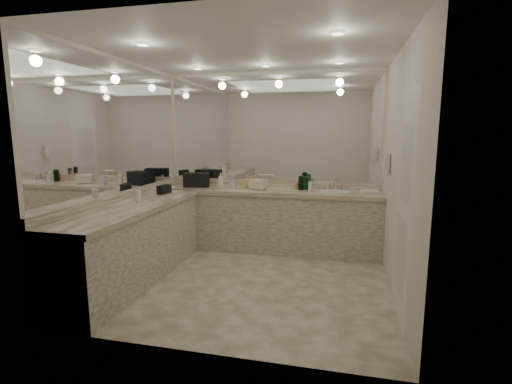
% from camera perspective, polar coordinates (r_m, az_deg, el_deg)
% --- Properties ---
extents(floor, '(3.20, 3.20, 0.00)m').
position_cam_1_polar(floor, '(4.49, -1.19, -13.36)').
color(floor, beige).
rests_on(floor, ground).
extents(ceiling, '(3.20, 3.20, 0.00)m').
position_cam_1_polar(ceiling, '(4.24, -1.32, 21.16)').
color(ceiling, white).
rests_on(ceiling, floor).
extents(wall_back, '(3.20, 0.02, 2.60)m').
position_cam_1_polar(wall_back, '(5.63, 2.53, 4.89)').
color(wall_back, silver).
rests_on(wall_back, floor).
extents(wall_left, '(0.02, 3.00, 2.60)m').
position_cam_1_polar(wall_left, '(4.82, -20.08, 3.62)').
color(wall_left, silver).
rests_on(wall_left, floor).
extents(wall_right, '(0.02, 3.00, 2.60)m').
position_cam_1_polar(wall_right, '(4.08, 21.11, 2.65)').
color(wall_right, silver).
rests_on(wall_right, floor).
extents(vanity_back_base, '(3.20, 0.60, 0.84)m').
position_cam_1_polar(vanity_back_base, '(5.47, 1.89, -4.56)').
color(vanity_back_base, beige).
rests_on(vanity_back_base, floor).
extents(vanity_back_top, '(3.20, 0.64, 0.06)m').
position_cam_1_polar(vanity_back_top, '(5.37, 1.89, 0.08)').
color(vanity_back_top, beige).
rests_on(vanity_back_top, vanity_back_base).
extents(vanity_left_base, '(0.60, 2.40, 0.84)m').
position_cam_1_polar(vanity_left_base, '(4.57, -18.34, -7.83)').
color(vanity_left_base, beige).
rests_on(vanity_left_base, floor).
extents(vanity_left_top, '(0.64, 2.42, 0.06)m').
position_cam_1_polar(vanity_left_top, '(4.46, -18.52, -2.30)').
color(vanity_left_top, beige).
rests_on(vanity_left_top, vanity_left_base).
extents(backsplash_back, '(3.20, 0.04, 0.10)m').
position_cam_1_polar(backsplash_back, '(5.64, 2.47, 1.33)').
color(backsplash_back, beige).
rests_on(backsplash_back, vanity_back_top).
extents(backsplash_left, '(0.04, 3.00, 0.10)m').
position_cam_1_polar(backsplash_left, '(4.85, -19.65, -0.50)').
color(backsplash_left, beige).
rests_on(backsplash_left, vanity_left_top).
extents(mirror_back, '(3.12, 0.01, 1.55)m').
position_cam_1_polar(mirror_back, '(5.60, 2.54, 9.74)').
color(mirror_back, white).
rests_on(mirror_back, wall_back).
extents(mirror_left, '(0.01, 2.92, 1.55)m').
position_cam_1_polar(mirror_left, '(4.79, -20.27, 9.28)').
color(mirror_left, white).
rests_on(mirror_left, wall_left).
extents(sink, '(0.44, 0.44, 0.03)m').
position_cam_1_polar(sink, '(5.28, 12.08, -0.01)').
color(sink, white).
rests_on(sink, vanity_back_top).
extents(faucet, '(0.24, 0.16, 0.14)m').
position_cam_1_polar(faucet, '(5.48, 12.14, 1.11)').
color(faucet, silver).
rests_on(faucet, vanity_back_top).
extents(wall_phone, '(0.06, 0.10, 0.24)m').
position_cam_1_polar(wall_phone, '(4.76, 19.46, 4.20)').
color(wall_phone, white).
rests_on(wall_phone, wall_right).
extents(door, '(0.02, 0.82, 2.10)m').
position_cam_1_polar(door, '(3.62, 21.76, -2.15)').
color(door, white).
rests_on(door, wall_right).
extents(black_toiletry_bag, '(0.43, 0.34, 0.22)m').
position_cam_1_polar(black_toiletry_bag, '(5.71, -9.14, 1.91)').
color(black_toiletry_bag, black).
rests_on(black_toiletry_bag, vanity_back_top).
extents(black_bag_spill, '(0.14, 0.22, 0.11)m').
position_cam_1_polar(black_bag_spill, '(5.15, -13.95, 0.37)').
color(black_bag_spill, black).
rests_on(black_bag_spill, vanity_left_top).
extents(cream_cosmetic_case, '(0.27, 0.23, 0.13)m').
position_cam_1_polar(cream_cosmetic_case, '(5.37, 0.31, 1.12)').
color(cream_cosmetic_case, beige).
rests_on(cream_cosmetic_case, vanity_back_top).
extents(hand_towel, '(0.24, 0.17, 0.04)m').
position_cam_1_polar(hand_towel, '(5.29, 17.09, 0.06)').
color(hand_towel, white).
rests_on(hand_towel, vanity_back_top).
extents(lotion_left, '(0.07, 0.07, 0.15)m').
position_cam_1_polar(lotion_left, '(4.58, -17.67, -0.62)').
color(lotion_left, white).
rests_on(lotion_left, vanity_left_top).
extents(soap_bottle_a, '(0.10, 0.10, 0.22)m').
position_cam_1_polar(soap_bottle_a, '(5.60, -5.46, 1.85)').
color(soap_bottle_a, white).
rests_on(soap_bottle_a, vanity_back_top).
extents(soap_bottle_b, '(0.09, 0.09, 0.19)m').
position_cam_1_polar(soap_bottle_b, '(5.41, -3.55, 1.45)').
color(soap_bottle_b, silver).
rests_on(soap_bottle_b, vanity_back_top).
extents(soap_bottle_c, '(0.14, 0.14, 0.15)m').
position_cam_1_polar(soap_bottle_c, '(5.36, 1.27, 1.17)').
color(soap_bottle_c, '#DEC87A').
rests_on(soap_bottle_c, vanity_back_top).
extents(green_bottle_0, '(0.07, 0.07, 0.19)m').
position_cam_1_polar(green_bottle_0, '(5.40, 7.76, 1.35)').
color(green_bottle_0, '#12512A').
rests_on(green_bottle_0, vanity_back_top).
extents(green_bottle_1, '(0.06, 0.06, 0.19)m').
position_cam_1_polar(green_bottle_1, '(5.36, 6.87, 1.36)').
color(green_bottle_1, '#12512A').
rests_on(green_bottle_1, vanity_back_top).
extents(green_bottle_2, '(0.07, 0.07, 0.21)m').
position_cam_1_polar(green_bottle_2, '(5.34, 6.99, 1.40)').
color(green_bottle_2, '#12512A').
rests_on(green_bottle_2, vanity_back_top).
extents(amenity_bottle_0, '(0.06, 0.06, 0.14)m').
position_cam_1_polar(amenity_bottle_0, '(5.49, -1.50, 1.33)').
color(amenity_bottle_0, '#E0B28C').
rests_on(amenity_bottle_0, vanity_back_top).
extents(amenity_bottle_1, '(0.06, 0.06, 0.11)m').
position_cam_1_polar(amenity_bottle_1, '(5.83, -10.17, 1.52)').
color(amenity_bottle_1, white).
rests_on(amenity_bottle_1, vanity_back_top).
extents(amenity_bottle_2, '(0.05, 0.05, 0.12)m').
position_cam_1_polar(amenity_bottle_2, '(5.52, -1.82, 1.26)').
color(amenity_bottle_2, '#F2D84C').
rests_on(amenity_bottle_2, vanity_back_top).
extents(amenity_bottle_3, '(0.04, 0.04, 0.15)m').
position_cam_1_polar(amenity_bottle_3, '(5.44, 7.20, 1.23)').
color(amenity_bottle_3, '#E57F66').
rests_on(amenity_bottle_3, vanity_back_top).
extents(amenity_bottle_4, '(0.06, 0.06, 0.10)m').
position_cam_1_polar(amenity_bottle_4, '(5.44, 6.30, 0.99)').
color(amenity_bottle_4, '#E57F66').
rests_on(amenity_bottle_4, vanity_back_top).
extents(amenity_bottle_5, '(0.05, 0.05, 0.08)m').
position_cam_1_polar(amenity_bottle_5, '(5.35, 0.70, 0.80)').
color(amenity_bottle_5, '#E0B28C').
rests_on(amenity_bottle_5, vanity_back_top).
extents(amenity_bottle_6, '(0.05, 0.05, 0.11)m').
position_cam_1_polar(amenity_bottle_6, '(5.31, 8.33, 0.82)').
color(amenity_bottle_6, silver).
rests_on(amenity_bottle_6, vanity_back_top).
extents(amenity_bottle_7, '(0.04, 0.04, 0.10)m').
position_cam_1_polar(amenity_bottle_7, '(5.72, -8.42, 1.37)').
color(amenity_bottle_7, white).
rests_on(amenity_bottle_7, vanity_back_top).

